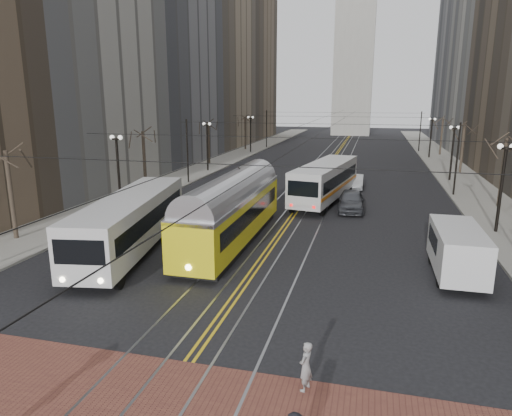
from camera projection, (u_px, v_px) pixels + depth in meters
The scene contains 18 objects.
ground at pixel (199, 347), 16.26m from camera, with size 260.00×260.00×0.00m, color black.
sidewalk_left at pixel (217, 163), 62.24m from camera, with size 5.00×140.00×0.15m, color gray.
sidewalk_right at pixel (452, 171), 55.00m from camera, with size 5.00×140.00×0.15m, color gray.
streetcar_rails at pixel (327, 167), 58.64m from camera, with size 4.80×130.00×0.02m, color gray.
centre_lines at pixel (327, 167), 58.63m from camera, with size 0.42×130.00×0.01m, color gold.
building_left_mid at pixel (143, 35), 61.76m from camera, with size 16.00×20.00×34.00m, color slate.
building_left_far at pixel (231, 44), 98.72m from camera, with size 16.00×20.00×40.00m, color brown.
building_right_far at pixel (488, 37), 86.40m from camera, with size 16.00×20.00×40.00m, color slate.
lamp_posts at pixel (311, 162), 42.68m from camera, with size 27.60×57.20×5.60m.
street_trees at pixel (319, 154), 48.80m from camera, with size 31.68×53.28×5.60m.
trolley_wires at pixel (319, 146), 48.18m from camera, with size 25.96×120.00×6.60m.
transit_bus at pixel (132, 224), 26.08m from camera, with size 2.71×13.01×3.25m, color silver.
streetcar at pixel (232, 216), 27.86m from camera, with size 2.60×14.01×3.30m, color yellow.
rear_bus at pixel (325, 182), 39.05m from camera, with size 2.73×12.54×3.27m, color silver.
cargo_van at pixel (457, 253), 22.42m from camera, with size 2.15×5.59×2.47m, color silver.
sedan_grey at pixel (351, 201), 35.78m from camera, with size 1.96×4.87×1.66m, color #43454B.
sedan_silver at pixel (356, 182), 44.76m from camera, with size 1.43×4.09×1.35m, color #B8BCC0.
pedestrian_b at pixel (306, 366), 13.69m from camera, with size 0.57×0.38×1.57m, color gray.
Camera 1 is at (5.60, -13.68, 8.64)m, focal length 32.00 mm.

